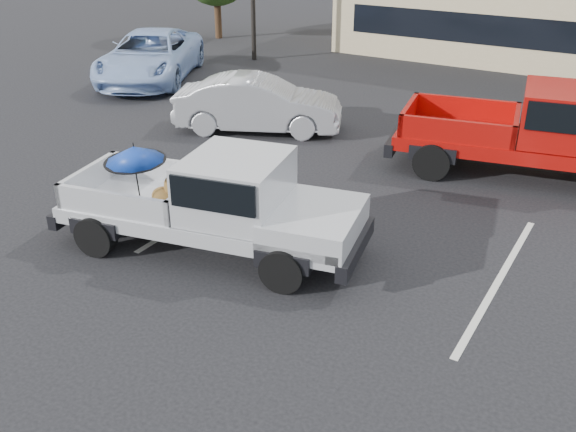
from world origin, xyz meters
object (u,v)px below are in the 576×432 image
Objects in this scene: red_pickup at (554,130)px; silver_sedan at (258,104)px; silver_pickup at (224,199)px; blue_suv at (150,56)px.

red_pickup reaches higher than silver_sedan.
silver_sedan is at bearing 106.95° from silver_pickup.
silver_pickup is 0.89× the size of red_pickup.
silver_pickup is at bearing -133.63° from red_pickup.
silver_pickup reaches higher than silver_sedan.
silver_pickup is at bearing -68.70° from blue_suv.
red_pickup is at bearing -109.75° from silver_sedan.
blue_suv is (-6.44, 2.78, 0.09)m from silver_sedan.
red_pickup is 1.10× the size of blue_suv.
silver_sedan is (-7.66, -0.58, -0.40)m from red_pickup.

